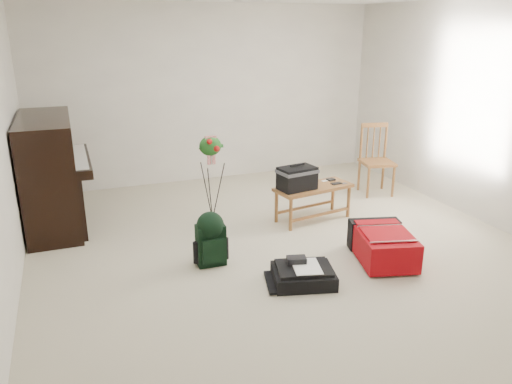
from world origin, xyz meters
name	(u,v)px	position (x,y,z in m)	size (l,w,h in m)	color
floor	(285,250)	(0.00, 0.00, 0.00)	(5.00, 5.50, 0.01)	beige
wall_back	(209,94)	(0.00, 2.75, 1.25)	(5.00, 0.04, 2.50)	beige
wall_right	(492,114)	(2.50, 0.00, 1.25)	(0.04, 5.50, 2.50)	beige
piano	(51,175)	(-2.19, 1.60, 0.60)	(0.71, 1.50, 1.25)	black
bench	(301,180)	(0.49, 0.68, 0.50)	(0.98, 0.52, 0.71)	#955630
dining_chair	(376,160)	(1.89, 1.27, 0.46)	(0.48, 0.48, 0.95)	#955630
red_suitcase	(380,243)	(0.79, -0.50, 0.17)	(0.66, 0.84, 0.31)	#A10607
black_duffel	(303,274)	(-0.13, -0.67, 0.08)	(0.63, 0.55, 0.23)	black
green_backpack	(211,236)	(-0.80, -0.03, 0.30)	(0.27, 0.26, 0.54)	black
flower_stand	(211,179)	(-0.47, 1.08, 0.51)	(0.33, 0.33, 1.05)	black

